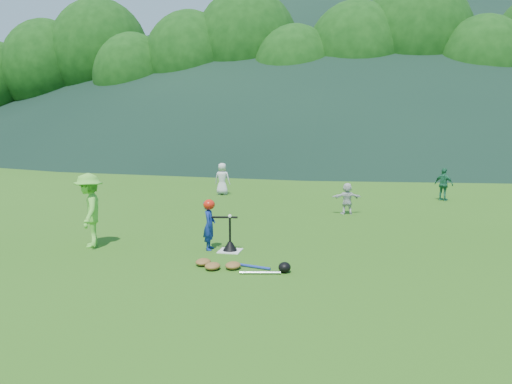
# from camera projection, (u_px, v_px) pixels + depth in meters

# --- Properties ---
(ground) EXTENTS (120.00, 120.00, 0.00)m
(ground) POSITION_uv_depth(u_px,v_px,m) (230.00, 251.00, 10.29)
(ground) COLOR #2D5B14
(ground) RESTS_ON ground
(home_plate) EXTENTS (0.45, 0.45, 0.02)m
(home_plate) POSITION_uv_depth(u_px,v_px,m) (230.00, 251.00, 10.29)
(home_plate) COLOR silver
(home_plate) RESTS_ON ground
(baseball) EXTENTS (0.08, 0.08, 0.08)m
(baseball) POSITION_uv_depth(u_px,v_px,m) (230.00, 216.00, 10.19)
(baseball) COLOR white
(baseball) RESTS_ON batting_tee
(batter_child) EXTENTS (0.30, 0.41, 1.03)m
(batter_child) POSITION_uv_depth(u_px,v_px,m) (209.00, 225.00, 10.37)
(batter_child) COLOR navy
(batter_child) RESTS_ON ground
(adult_coach) EXTENTS (0.96, 1.17, 1.58)m
(adult_coach) POSITION_uv_depth(u_px,v_px,m) (89.00, 210.00, 10.58)
(adult_coach) COLOR #65C83A
(adult_coach) RESTS_ON ground
(fielder_a) EXTENTS (0.59, 0.40, 1.18)m
(fielder_a) POSITION_uv_depth(u_px,v_px,m) (222.00, 179.00, 18.41)
(fielder_a) COLOR silver
(fielder_a) RESTS_ON ground
(fielder_c) EXTENTS (0.69, 0.61, 1.12)m
(fielder_c) POSITION_uv_depth(u_px,v_px,m) (444.00, 184.00, 16.97)
(fielder_c) COLOR #1E6643
(fielder_c) RESTS_ON ground
(fielder_d) EXTENTS (0.89, 0.50, 0.92)m
(fielder_d) POSITION_uv_depth(u_px,v_px,m) (347.00, 198.00, 14.46)
(fielder_d) COLOR silver
(fielder_d) RESTS_ON ground
(batting_tee) EXTENTS (0.30, 0.30, 0.68)m
(batting_tee) POSITION_uv_depth(u_px,v_px,m) (230.00, 245.00, 10.27)
(batting_tee) COLOR black
(batting_tee) RESTS_ON home_plate
(batter_gear) EXTENTS (0.73, 0.26, 0.39)m
(batter_gear) POSITION_uv_depth(u_px,v_px,m) (210.00, 206.00, 10.31)
(batter_gear) COLOR red
(batter_gear) RESTS_ON ground
(equipment_pile) EXTENTS (1.80, 0.59, 0.19)m
(equipment_pile) POSITION_uv_depth(u_px,v_px,m) (233.00, 265.00, 9.02)
(equipment_pile) COLOR olive
(equipment_pile) RESTS_ON ground
(outfield_fence) EXTENTS (70.07, 0.08, 1.33)m
(outfield_fence) POSITION_uv_depth(u_px,v_px,m) (329.00, 149.00, 37.29)
(outfield_fence) COLOR gray
(outfield_fence) RESTS_ON ground
(tree_line) EXTENTS (70.04, 11.40, 14.82)m
(tree_line) POSITION_uv_depth(u_px,v_px,m) (338.00, 56.00, 41.86)
(tree_line) COLOR #382314
(tree_line) RESTS_ON ground
(distant_hills) EXTENTS (155.00, 140.00, 32.00)m
(distant_hills) POSITION_uv_depth(u_px,v_px,m) (309.00, 54.00, 89.03)
(distant_hills) COLOR black
(distant_hills) RESTS_ON ground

